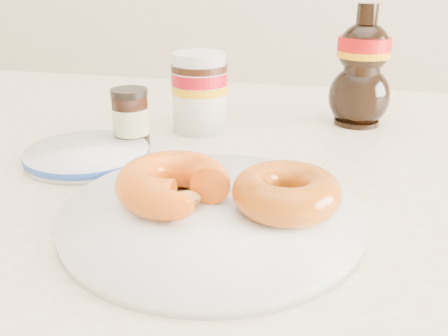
% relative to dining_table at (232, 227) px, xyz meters
% --- Properties ---
extents(dining_table, '(1.40, 0.90, 0.75)m').
position_rel_dining_table_xyz_m(dining_table, '(0.00, 0.00, 0.00)').
color(dining_table, '#FFEAC2').
rests_on(dining_table, ground).
extents(plate, '(0.29, 0.29, 0.01)m').
position_rel_dining_table_xyz_m(plate, '(0.01, -0.14, 0.09)').
color(plate, white).
rests_on(plate, dining_table).
extents(donut_bitten, '(0.12, 0.12, 0.04)m').
position_rel_dining_table_xyz_m(donut_bitten, '(-0.03, -0.13, 0.12)').
color(donut_bitten, '#CE430B').
rests_on(donut_bitten, plate).
extents(donut_whole, '(0.12, 0.12, 0.04)m').
position_rel_dining_table_xyz_m(donut_whole, '(0.08, -0.13, 0.12)').
color(donut_whole, '#AE3B0B').
rests_on(donut_whole, plate).
extents(nutella_jar, '(0.08, 0.08, 0.11)m').
position_rel_dining_table_xyz_m(nutella_jar, '(-0.08, 0.13, 0.14)').
color(nutella_jar, white).
rests_on(nutella_jar, dining_table).
extents(syrup_bottle, '(0.11, 0.11, 0.18)m').
position_rel_dining_table_xyz_m(syrup_bottle, '(0.15, 0.21, 0.17)').
color(syrup_bottle, black).
rests_on(syrup_bottle, dining_table).
extents(dark_jar, '(0.05, 0.05, 0.08)m').
position_rel_dining_table_xyz_m(dark_jar, '(-0.15, 0.05, 0.12)').
color(dark_jar, black).
rests_on(dark_jar, dining_table).
extents(blue_rim_saucer, '(0.15, 0.15, 0.02)m').
position_rel_dining_table_xyz_m(blue_rim_saucer, '(-0.18, -0.02, 0.09)').
color(blue_rim_saucer, white).
rests_on(blue_rim_saucer, dining_table).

